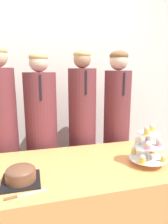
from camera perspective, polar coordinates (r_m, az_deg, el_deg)
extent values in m
cube|color=silver|center=(2.48, -9.22, 9.24)|extent=(9.00, 0.06, 2.70)
cube|color=#EF9951|center=(1.71, -3.89, -26.84)|extent=(1.63, 0.75, 0.77)
cube|color=black|center=(1.37, -17.52, -18.22)|extent=(0.23, 0.23, 0.01)
cylinder|color=brown|center=(1.36, -17.61, -16.92)|extent=(0.19, 0.19, 0.06)
ellipsoid|color=brown|center=(1.34, -17.70, -15.66)|extent=(0.18, 0.18, 0.06)
cube|color=silver|center=(1.25, -14.46, -21.44)|extent=(0.16, 0.05, 0.00)
cube|color=brown|center=(1.24, -20.22, -22.13)|extent=(0.07, 0.03, 0.01)
cylinder|color=silver|center=(1.55, 17.83, -9.88)|extent=(0.02, 0.02, 0.24)
cylinder|color=silver|center=(1.58, 17.66, -12.40)|extent=(0.27, 0.27, 0.01)
cylinder|color=silver|center=(1.55, 17.89, -9.14)|extent=(0.21, 0.21, 0.01)
cylinder|color=silver|center=(1.52, 18.11, -5.73)|extent=(0.16, 0.16, 0.01)
cylinder|color=yellow|center=(1.55, 21.70, -12.48)|extent=(0.04, 0.04, 0.03)
sphere|color=white|center=(1.54, 21.77, -11.63)|extent=(0.04, 0.04, 0.04)
cylinder|color=orange|center=(1.67, 18.89, -10.50)|extent=(0.05, 0.05, 0.03)
sphere|color=beige|center=(1.66, 18.95, -9.60)|extent=(0.04, 0.04, 0.04)
cylinder|color=yellow|center=(1.61, 13.97, -11.00)|extent=(0.04, 0.04, 0.03)
sphere|color=silver|center=(1.60, 14.02, -10.15)|extent=(0.04, 0.04, 0.04)
cylinder|color=yellow|center=(1.48, 16.35, -13.28)|extent=(0.04, 0.04, 0.03)
sphere|color=beige|center=(1.47, 16.41, -12.33)|extent=(0.04, 0.04, 0.04)
cylinder|color=pink|center=(1.61, 17.87, -7.61)|extent=(0.04, 0.04, 0.03)
sphere|color=#F4E5C6|center=(1.60, 17.93, -6.70)|extent=(0.04, 0.04, 0.04)
cylinder|color=white|center=(1.54, 15.08, -8.44)|extent=(0.04, 0.04, 0.02)
sphere|color=#F4E5C6|center=(1.53, 15.13, -7.57)|extent=(0.04, 0.04, 0.04)
cylinder|color=pink|center=(1.47, 17.80, -9.57)|extent=(0.04, 0.04, 0.03)
sphere|color=white|center=(1.46, 17.87, -8.65)|extent=(0.04, 0.04, 0.04)
cylinder|color=pink|center=(1.56, 20.66, -8.58)|extent=(0.05, 0.05, 0.03)
sphere|color=white|center=(1.55, 20.73, -7.68)|extent=(0.04, 0.04, 0.04)
cylinder|color=yellow|center=(1.56, 18.80, -4.69)|extent=(0.04, 0.04, 0.03)
sphere|color=beige|center=(1.55, 18.86, -3.83)|extent=(0.04, 0.04, 0.04)
cylinder|color=yellow|center=(1.46, 17.42, -5.61)|extent=(0.04, 0.04, 0.03)
sphere|color=beige|center=(1.45, 17.48, -4.64)|extent=(0.04, 0.04, 0.04)
cylinder|color=brown|center=(2.07, -21.83, -9.28)|extent=(0.28, 0.28, 1.48)
cylinder|color=brown|center=(2.06, -11.80, -9.37)|extent=(0.31, 0.31, 1.44)
sphere|color=beige|center=(1.93, -12.82, 13.59)|extent=(0.17, 0.17, 0.17)
ellipsoid|color=tan|center=(1.93, -12.89, 15.00)|extent=(0.18, 0.18, 0.10)
cube|color=black|center=(1.78, -12.33, 6.79)|extent=(0.02, 0.01, 0.22)
cylinder|color=brown|center=(2.11, -0.48, -8.09)|extent=(0.28, 0.28, 1.47)
sphere|color=tan|center=(1.99, -0.53, 14.79)|extent=(0.17, 0.17, 0.17)
ellipsoid|color=tan|center=(1.99, -0.53, 16.12)|extent=(0.17, 0.17, 0.09)
cube|color=black|center=(1.85, 0.56, 8.37)|extent=(0.02, 0.01, 0.22)
cylinder|color=brown|center=(2.23, 9.15, -7.39)|extent=(0.28, 0.28, 1.45)
sphere|color=beige|center=(2.11, 9.90, 14.14)|extent=(0.19, 0.19, 0.19)
ellipsoid|color=brown|center=(2.11, 9.95, 15.53)|extent=(0.19, 0.19, 0.10)
cube|color=black|center=(1.98, 11.36, 7.80)|extent=(0.02, 0.01, 0.22)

